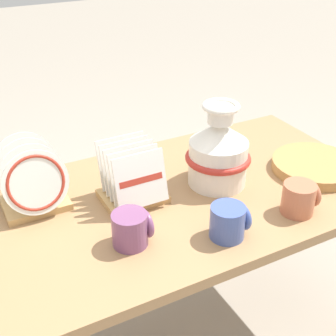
{
  "coord_description": "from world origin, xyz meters",
  "views": [
    {
      "loc": [
        -0.59,
        -1.11,
        1.5
      ],
      "look_at": [
        0.0,
        0.0,
        0.78
      ],
      "focal_mm": 50.0,
      "sensor_mm": 36.0,
      "label": 1
    }
  ],
  "objects_px": {
    "wicker_charger_stack": "(315,166)",
    "mug_plum_glaze": "(132,229)",
    "ceramic_vase": "(218,151)",
    "mug_cobalt_glaze": "(229,221)",
    "dish_rack_square_plates": "(132,181)",
    "mug_terracotta_glaze": "(300,198)",
    "dish_rack_round_plates": "(33,184)"
  },
  "relations": [
    {
      "from": "wicker_charger_stack",
      "to": "mug_plum_glaze",
      "type": "bearing_deg",
      "value": -174.75
    },
    {
      "from": "ceramic_vase",
      "to": "mug_cobalt_glaze",
      "type": "xyz_separation_m",
      "value": [
        -0.13,
        -0.26,
        -0.07
      ]
    },
    {
      "from": "dish_rack_square_plates",
      "to": "mug_plum_glaze",
      "type": "height_order",
      "value": "dish_rack_square_plates"
    },
    {
      "from": "wicker_charger_stack",
      "to": "mug_terracotta_glaze",
      "type": "xyz_separation_m",
      "value": [
        -0.22,
        -0.17,
        0.03
      ]
    },
    {
      "from": "mug_plum_glaze",
      "to": "mug_terracotta_glaze",
      "type": "height_order",
      "value": "same"
    },
    {
      "from": "ceramic_vase",
      "to": "mug_cobalt_glaze",
      "type": "distance_m",
      "value": 0.3
    },
    {
      "from": "ceramic_vase",
      "to": "mug_plum_glaze",
      "type": "height_order",
      "value": "ceramic_vase"
    },
    {
      "from": "dish_rack_round_plates",
      "to": "dish_rack_square_plates",
      "type": "xyz_separation_m",
      "value": [
        0.28,
        -0.1,
        -0.02
      ]
    },
    {
      "from": "dish_rack_square_plates",
      "to": "wicker_charger_stack",
      "type": "distance_m",
      "value": 0.66
    },
    {
      "from": "dish_rack_square_plates",
      "to": "mug_terracotta_glaze",
      "type": "relative_size",
      "value": 1.79
    },
    {
      "from": "ceramic_vase",
      "to": "wicker_charger_stack",
      "type": "xyz_separation_m",
      "value": [
        0.35,
        -0.09,
        -0.1
      ]
    },
    {
      "from": "mug_terracotta_glaze",
      "to": "mug_cobalt_glaze",
      "type": "height_order",
      "value": "same"
    },
    {
      "from": "ceramic_vase",
      "to": "mug_terracotta_glaze",
      "type": "distance_m",
      "value": 0.3
    },
    {
      "from": "dish_rack_square_plates",
      "to": "wicker_charger_stack",
      "type": "height_order",
      "value": "dish_rack_square_plates"
    },
    {
      "from": "ceramic_vase",
      "to": "wicker_charger_stack",
      "type": "height_order",
      "value": "ceramic_vase"
    },
    {
      "from": "ceramic_vase",
      "to": "mug_terracotta_glaze",
      "type": "xyz_separation_m",
      "value": [
        0.13,
        -0.26,
        -0.07
      ]
    },
    {
      "from": "wicker_charger_stack",
      "to": "mug_terracotta_glaze",
      "type": "relative_size",
      "value": 2.75
    },
    {
      "from": "wicker_charger_stack",
      "to": "ceramic_vase",
      "type": "bearing_deg",
      "value": 165.12
    },
    {
      "from": "wicker_charger_stack",
      "to": "mug_cobalt_glaze",
      "type": "distance_m",
      "value": 0.51
    },
    {
      "from": "wicker_charger_stack",
      "to": "mug_terracotta_glaze",
      "type": "distance_m",
      "value": 0.28
    },
    {
      "from": "dish_rack_square_plates",
      "to": "mug_plum_glaze",
      "type": "bearing_deg",
      "value": -114.63
    },
    {
      "from": "mug_terracotta_glaze",
      "to": "dish_rack_square_plates",
      "type": "bearing_deg",
      "value": 144.33
    },
    {
      "from": "mug_terracotta_glaze",
      "to": "wicker_charger_stack",
      "type": "bearing_deg",
      "value": 36.76
    },
    {
      "from": "dish_rack_round_plates",
      "to": "mug_terracotta_glaze",
      "type": "bearing_deg",
      "value": -29.52
    },
    {
      "from": "mug_terracotta_glaze",
      "to": "ceramic_vase",
      "type": "bearing_deg",
      "value": 115.9
    },
    {
      "from": "dish_rack_square_plates",
      "to": "mug_cobalt_glaze",
      "type": "xyz_separation_m",
      "value": [
        0.16,
        -0.3,
        -0.02
      ]
    },
    {
      "from": "dish_rack_square_plates",
      "to": "wicker_charger_stack",
      "type": "relative_size",
      "value": 0.65
    },
    {
      "from": "mug_plum_glaze",
      "to": "mug_cobalt_glaze",
      "type": "relative_size",
      "value": 1.0
    },
    {
      "from": "dish_rack_round_plates",
      "to": "wicker_charger_stack",
      "type": "bearing_deg",
      "value": -13.97
    },
    {
      "from": "wicker_charger_stack",
      "to": "mug_plum_glaze",
      "type": "xyz_separation_m",
      "value": [
        -0.73,
        -0.07,
        0.03
      ]
    },
    {
      "from": "dish_rack_square_plates",
      "to": "mug_plum_glaze",
      "type": "relative_size",
      "value": 1.79
    },
    {
      "from": "wicker_charger_stack",
      "to": "mug_terracotta_glaze",
      "type": "bearing_deg",
      "value": -143.24
    }
  ]
}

